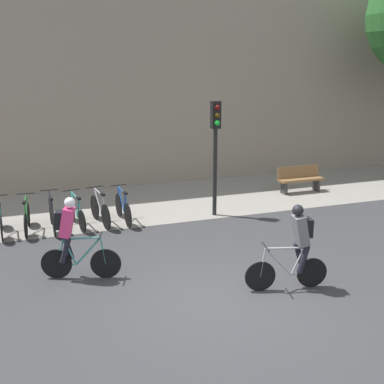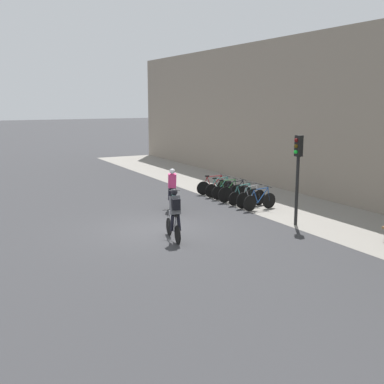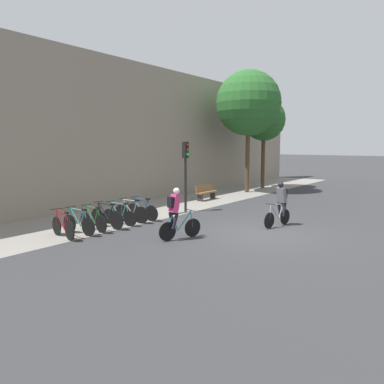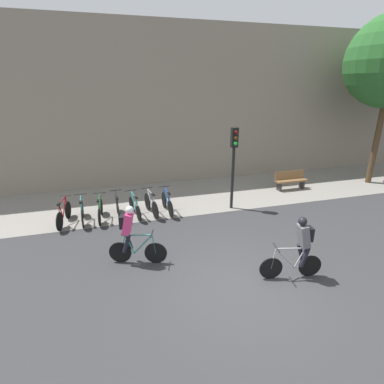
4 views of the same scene
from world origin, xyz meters
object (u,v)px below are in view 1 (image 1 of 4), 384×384
(parked_bike_5, at_px, (100,210))
(parked_bike_4, at_px, (77,213))
(parked_bike_3, at_px, (52,214))
(parked_bike_2, at_px, (27,218))
(parked_bike_6, at_px, (123,208))
(traffic_light_pole, at_px, (216,137))
(bench, at_px, (300,179))
(parked_bike_1, at_px, (1,220))
(cyclist_grey, at_px, (297,244))
(cyclist_pink, at_px, (71,236))

(parked_bike_5, bearing_deg, parked_bike_4, -179.82)
(parked_bike_3, xyz_separation_m, parked_bike_4, (0.64, -0.00, -0.04))
(parked_bike_2, relative_size, parked_bike_6, 0.95)
(parked_bike_3, distance_m, traffic_light_pole, 4.95)
(parked_bike_5, height_order, bench, parked_bike_5)
(parked_bike_1, xyz_separation_m, parked_bike_4, (1.92, -0.00, -0.02))
(parked_bike_6, bearing_deg, traffic_light_pole, -6.18)
(parked_bike_3, bearing_deg, bench, 7.76)
(cyclist_grey, relative_size, traffic_light_pole, 0.53)
(parked_bike_1, bearing_deg, parked_bike_5, 0.02)
(parked_bike_5, height_order, parked_bike_6, parked_bike_5)
(parked_bike_3, distance_m, bench, 8.35)
(parked_bike_1, distance_m, parked_bike_5, 2.56)
(bench, bearing_deg, traffic_light_pole, -159.08)
(bench, bearing_deg, cyclist_grey, -121.90)
(bench, bearing_deg, parked_bike_5, -170.84)
(parked_bike_5, bearing_deg, cyclist_grey, -59.11)
(cyclist_grey, height_order, bench, cyclist_grey)
(parked_bike_4, bearing_deg, parked_bike_1, 179.96)
(cyclist_pink, height_order, traffic_light_pole, traffic_light_pole)
(parked_bike_2, relative_size, parked_bike_3, 0.91)
(parked_bike_1, bearing_deg, parked_bike_4, -0.04)
(cyclist_pink, xyz_separation_m, bench, (8.04, 4.37, -0.48))
(traffic_light_pole, height_order, bench, traffic_light_pole)
(parked_bike_5, distance_m, parked_bike_6, 0.64)
(parked_bike_2, xyz_separation_m, parked_bike_3, (0.64, 0.00, 0.03))
(parked_bike_2, distance_m, parked_bike_6, 2.56)
(parked_bike_2, height_order, parked_bike_3, parked_bike_3)
(parked_bike_1, bearing_deg, cyclist_pink, -65.07)
(parked_bike_3, relative_size, parked_bike_6, 1.05)
(parked_bike_6, relative_size, traffic_light_pole, 0.51)
(parked_bike_1, height_order, parked_bike_2, parked_bike_1)
(parked_bike_1, xyz_separation_m, bench, (9.55, 1.13, 0.07))
(parked_bike_6, bearing_deg, cyclist_grey, -64.63)
(parked_bike_1, xyz_separation_m, parked_bike_3, (1.28, 0.00, 0.02))
(cyclist_pink, distance_m, parked_bike_1, 3.62)
(parked_bike_4, xyz_separation_m, parked_bike_5, (0.64, 0.00, 0.03))
(parked_bike_5, xyz_separation_m, parked_bike_6, (0.64, -0.00, -0.01))
(cyclist_pink, height_order, parked_bike_6, cyclist_pink)
(parked_bike_1, distance_m, parked_bike_3, 1.28)
(cyclist_pink, xyz_separation_m, parked_bike_3, (-0.23, 3.24, -0.53))
(cyclist_pink, bearing_deg, parked_bike_2, 104.99)
(cyclist_grey, xyz_separation_m, parked_bike_4, (-3.72, 5.15, -0.56))
(parked_bike_3, xyz_separation_m, parked_bike_6, (1.92, -0.00, -0.02))
(parked_bike_4, relative_size, bench, 1.03)
(parked_bike_4, bearing_deg, traffic_light_pole, -4.16)
(cyclist_grey, xyz_separation_m, bench, (3.91, 6.28, -0.48))
(cyclist_grey, distance_m, traffic_light_pole, 5.05)
(cyclist_grey, distance_m, parked_bike_1, 7.66)
(cyclist_pink, bearing_deg, parked_bike_1, 114.93)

